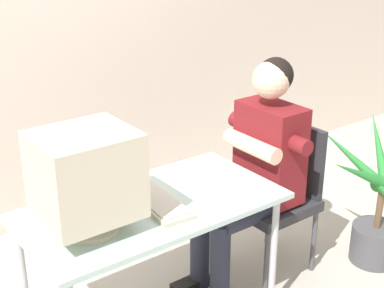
{
  "coord_description": "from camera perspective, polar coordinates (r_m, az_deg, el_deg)",
  "views": [
    {
      "loc": [
        -1.29,
        -2.04,
        1.99
      ],
      "look_at": [
        0.24,
        0.0,
        0.96
      ],
      "focal_mm": 53.02,
      "sensor_mm": 36.0,
      "label": 1
    }
  ],
  "objects": [
    {
      "name": "desk",
      "position": [
        2.76,
        -4.01,
        -7.12
      ],
      "size": [
        1.26,
        0.66,
        0.71
      ],
      "color": "#B7B7BC",
      "rests_on": "ground_plane"
    },
    {
      "name": "crt_monitor",
      "position": [
        2.43,
        -10.55,
        -3.17
      ],
      "size": [
        0.42,
        0.36,
        0.46
      ],
      "color": "beige",
      "rests_on": "desk"
    },
    {
      "name": "keyboard",
      "position": [
        2.71,
        -3.54,
        -5.82
      ],
      "size": [
        0.19,
        0.45,
        0.03
      ],
      "color": "beige",
      "rests_on": "desk"
    },
    {
      "name": "office_chair",
      "position": [
        3.36,
        8.68,
        -4.57
      ],
      "size": [
        0.44,
        0.44,
        0.88
      ],
      "color": "#4C4C51",
      "rests_on": "ground_plane"
    },
    {
      "name": "person_seated",
      "position": [
        3.15,
        6.42,
        -2.14
      ],
      "size": [
        0.71,
        0.58,
        1.3
      ],
      "color": "maroon",
      "rests_on": "ground_plane"
    },
    {
      "name": "potted_plant",
      "position": [
        3.58,
        18.43,
        -5.86
      ],
      "size": [
        0.83,
        0.78,
        0.89
      ],
      "color": "#4C4C51",
      "rests_on": "ground_plane"
    }
  ]
}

